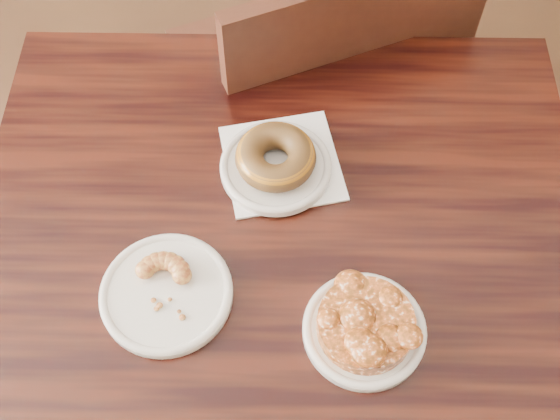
{
  "coord_description": "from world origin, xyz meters",
  "views": [
    {
      "loc": [
        -0.04,
        -0.34,
        1.62
      ],
      "look_at": [
        -0.03,
        0.15,
        0.8
      ],
      "focal_mm": 45.0,
      "sensor_mm": 36.0,
      "label": 1
    }
  ],
  "objects_px": {
    "cruller_fragment": "(165,288)",
    "glazed_donut": "(276,157)",
    "apple_fritter": "(366,323)",
    "chair_far": "(301,79)",
    "cafe_table": "(281,359)"
  },
  "relations": [
    {
      "from": "cruller_fragment",
      "to": "glazed_donut",
      "type": "bearing_deg",
      "value": 53.42
    },
    {
      "from": "apple_fritter",
      "to": "chair_far",
      "type": "bearing_deg",
      "value": 94.35
    },
    {
      "from": "chair_far",
      "to": "apple_fritter",
      "type": "distance_m",
      "value": 0.78
    },
    {
      "from": "cafe_table",
      "to": "cruller_fragment",
      "type": "distance_m",
      "value": 0.43
    },
    {
      "from": "cafe_table",
      "to": "glazed_donut",
      "type": "height_order",
      "value": "glazed_donut"
    },
    {
      "from": "chair_far",
      "to": "cruller_fragment",
      "type": "bearing_deg",
      "value": 50.62
    },
    {
      "from": "glazed_donut",
      "to": "cruller_fragment",
      "type": "xyz_separation_m",
      "value": [
        -0.15,
        -0.2,
        -0.01
      ]
    },
    {
      "from": "chair_far",
      "to": "glazed_donut",
      "type": "distance_m",
      "value": 0.56
    },
    {
      "from": "apple_fritter",
      "to": "cruller_fragment",
      "type": "distance_m",
      "value": 0.27
    },
    {
      "from": "glazed_donut",
      "to": "cafe_table",
      "type": "bearing_deg",
      "value": -88.23
    },
    {
      "from": "chair_far",
      "to": "glazed_donut",
      "type": "height_order",
      "value": "chair_far"
    },
    {
      "from": "cafe_table",
      "to": "apple_fritter",
      "type": "height_order",
      "value": "apple_fritter"
    },
    {
      "from": "glazed_donut",
      "to": "chair_far",
      "type": "bearing_deg",
      "value": 82.55
    },
    {
      "from": "glazed_donut",
      "to": "apple_fritter",
      "type": "height_order",
      "value": "glazed_donut"
    },
    {
      "from": "glazed_donut",
      "to": "apple_fritter",
      "type": "bearing_deg",
      "value": -66.34
    }
  ]
}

